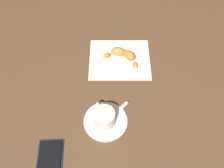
% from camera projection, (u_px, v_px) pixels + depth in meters
% --- Properties ---
extents(ground_plane, '(1.80, 1.80, 0.00)m').
position_uv_depth(ground_plane, '(106.00, 88.00, 0.76)').
color(ground_plane, '#523822').
extents(saucer, '(0.12, 0.12, 0.01)m').
position_uv_depth(saucer, '(104.00, 121.00, 0.69)').
color(saucer, silver).
rests_on(saucer, ground).
extents(espresso_cup, '(0.08, 0.06, 0.05)m').
position_uv_depth(espresso_cup, '(103.00, 117.00, 0.66)').
color(espresso_cup, silver).
rests_on(espresso_cup, saucer).
extents(teaspoon, '(0.10, 0.10, 0.01)m').
position_uv_depth(teaspoon, '(105.00, 122.00, 0.68)').
color(teaspoon, silver).
rests_on(teaspoon, saucer).
extents(sugar_packet, '(0.02, 0.06, 0.01)m').
position_uv_depth(sugar_packet, '(101.00, 112.00, 0.70)').
color(sugar_packet, white).
rests_on(sugar_packet, saucer).
extents(napkin, '(0.18, 0.20, 0.00)m').
position_uv_depth(napkin, '(119.00, 59.00, 0.82)').
color(napkin, white).
rests_on(napkin, ground).
extents(croissant, '(0.08, 0.12, 0.03)m').
position_uv_depth(croissant, '(122.00, 54.00, 0.81)').
color(croissant, '#BA7733').
rests_on(croissant, napkin).
extents(cell_phone, '(0.15, 0.07, 0.01)m').
position_uv_depth(cell_phone, '(47.00, 168.00, 0.62)').
color(cell_phone, '#161F36').
rests_on(cell_phone, ground).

